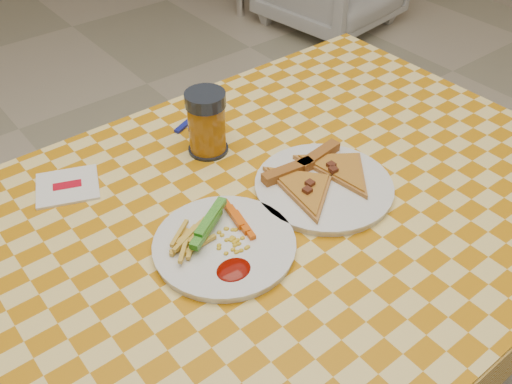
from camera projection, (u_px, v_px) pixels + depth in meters
table at (271, 237)px, 1.08m from camera, size 1.28×0.88×0.76m
plate_left at (224, 246)px, 0.95m from camera, size 0.25×0.25×0.01m
plate_right at (324, 187)px, 1.07m from camera, size 0.27×0.27×0.01m
fries_veggies at (215, 236)px, 0.95m from camera, size 0.18×0.16×0.04m
pizza_slices at (320, 177)px, 1.07m from camera, size 0.25×0.22×0.02m
drink_glass at (207, 123)px, 1.13m from camera, size 0.08×0.08×0.13m
napkin at (67, 186)px, 1.08m from camera, size 0.15×0.14×0.01m
fork at (197, 115)px, 1.27m from camera, size 0.15×0.07×0.01m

